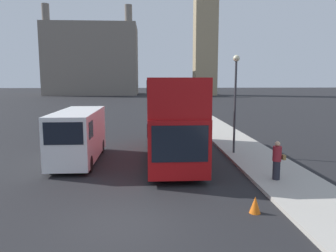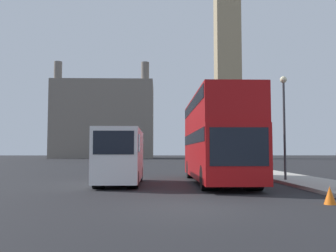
# 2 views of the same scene
# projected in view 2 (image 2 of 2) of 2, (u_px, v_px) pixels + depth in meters

# --- Properties ---
(ground_plane) EXTENTS (300.00, 300.00, 0.00)m
(ground_plane) POSITION_uv_depth(u_px,v_px,m) (196.00, 207.00, 10.69)
(ground_plane) COLOR black
(clock_tower) EXTENTS (6.14, 6.31, 61.86)m
(clock_tower) POSITION_uv_depth(u_px,v_px,m) (227.00, 27.00, 90.20)
(clock_tower) COLOR tan
(clock_tower) RESTS_ON ground_plane
(building_block_distant) EXTENTS (23.92, 15.45, 22.59)m
(building_block_distant) POSITION_uv_depth(u_px,v_px,m) (105.00, 121.00, 93.25)
(building_block_distant) COLOR slate
(building_block_distant) RESTS_ON ground_plane
(red_double_decker_bus) EXTENTS (2.55, 10.38, 4.32)m
(red_double_decker_bus) POSITION_uv_depth(u_px,v_px,m) (217.00, 135.00, 19.07)
(red_double_decker_bus) COLOR #A80F11
(red_double_decker_bus) RESTS_ON ground_plane
(white_van) EXTENTS (2.00, 5.92, 2.65)m
(white_van) POSITION_uv_depth(u_px,v_px,m) (120.00, 155.00, 18.14)
(white_van) COLOR white
(white_van) RESTS_ON ground_plane
(street_lamp) EXTENTS (0.36, 0.36, 5.41)m
(street_lamp) POSITION_uv_depth(u_px,v_px,m) (284.00, 111.00, 19.54)
(street_lamp) COLOR #38383D
(street_lamp) RESTS_ON sidewalk_strip
(traffic_cone) EXTENTS (0.36, 0.36, 0.55)m
(traffic_cone) POSITION_uv_depth(u_px,v_px,m) (330.00, 195.00, 11.29)
(traffic_cone) COLOR orange
(traffic_cone) RESTS_ON ground_plane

